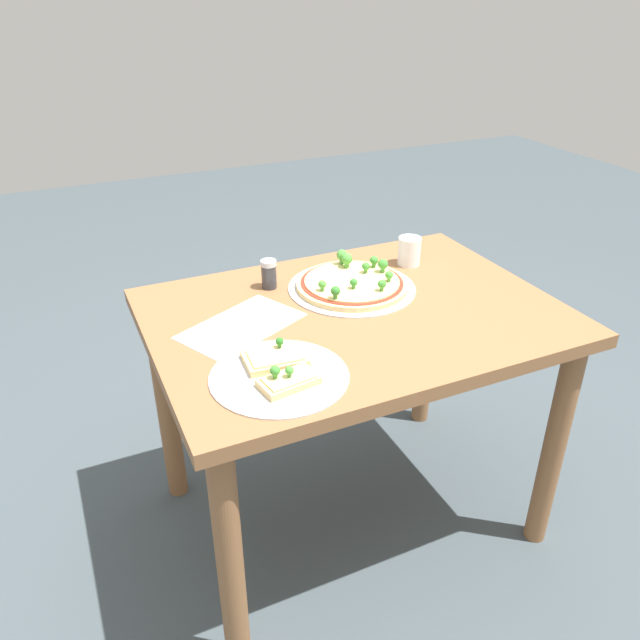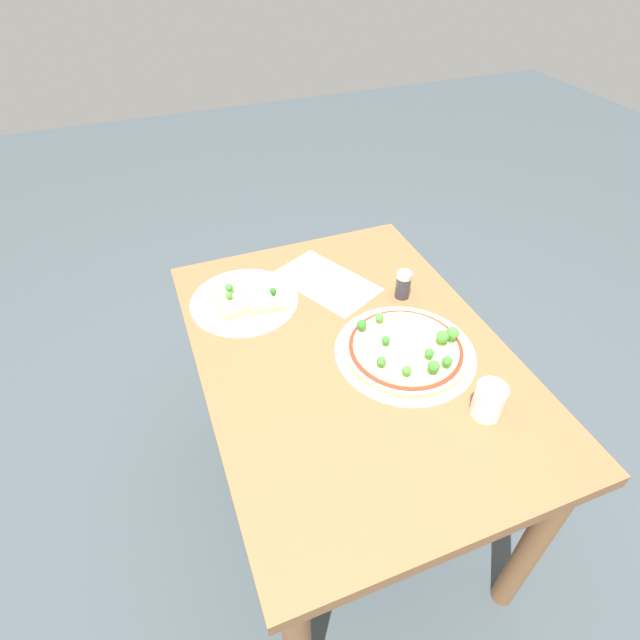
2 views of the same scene
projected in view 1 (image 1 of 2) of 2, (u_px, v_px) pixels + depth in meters
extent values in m
plane|color=#3D474C|center=(349.00, 511.00, 1.93)|extent=(8.00, 8.00, 0.00)
cube|color=brown|center=(355.00, 317.00, 1.60)|extent=(1.03, 0.75, 0.04)
cylinder|color=brown|center=(230.00, 563.00, 1.35)|extent=(0.06, 0.06, 0.67)
cylinder|color=brown|center=(554.00, 447.00, 1.69)|extent=(0.06, 0.06, 0.67)
cylinder|color=brown|center=(167.00, 406.00, 1.85)|extent=(0.06, 0.06, 0.67)
cylinder|color=brown|center=(427.00, 341.00, 2.19)|extent=(0.06, 0.06, 0.67)
cylinder|color=silver|center=(352.00, 288.00, 1.71)|extent=(0.35, 0.35, 0.00)
cylinder|color=#DBB775|center=(352.00, 285.00, 1.70)|extent=(0.30, 0.30, 0.01)
cylinder|color=#A82D1E|center=(352.00, 282.00, 1.70)|extent=(0.28, 0.28, 0.00)
cylinder|color=#EFD684|center=(352.00, 281.00, 1.70)|extent=(0.26, 0.26, 0.00)
sphere|color=#337A2D|center=(335.00, 291.00, 1.59)|extent=(0.03, 0.03, 0.03)
cylinder|color=#3F8136|center=(335.00, 297.00, 1.60)|extent=(0.01, 0.01, 0.01)
sphere|color=#479338|center=(389.00, 275.00, 1.68)|extent=(0.02, 0.02, 0.02)
cylinder|color=#51973E|center=(389.00, 280.00, 1.69)|extent=(0.01, 0.01, 0.01)
sphere|color=#3D8933|center=(383.00, 264.00, 1.73)|extent=(0.03, 0.03, 0.03)
cylinder|color=#488E3A|center=(383.00, 270.00, 1.74)|extent=(0.01, 0.01, 0.01)
sphere|color=#337A2D|center=(354.00, 282.00, 1.64)|extent=(0.02, 0.02, 0.02)
cylinder|color=#3F8136|center=(354.00, 287.00, 1.65)|extent=(0.01, 0.01, 0.01)
sphere|color=#3D8933|center=(374.00, 260.00, 1.76)|extent=(0.02, 0.02, 0.02)
cylinder|color=#488E3A|center=(374.00, 265.00, 1.77)|extent=(0.01, 0.01, 0.01)
sphere|color=#479338|center=(322.00, 284.00, 1.63)|extent=(0.02, 0.02, 0.02)
cylinder|color=#51973E|center=(322.00, 289.00, 1.64)|extent=(0.01, 0.01, 0.01)
sphere|color=#3D8933|center=(382.00, 284.00, 1.63)|extent=(0.02, 0.02, 0.02)
cylinder|color=#488E3A|center=(382.00, 289.00, 1.64)|extent=(0.01, 0.01, 0.01)
sphere|color=#3D8933|center=(366.00, 266.00, 1.73)|extent=(0.02, 0.02, 0.02)
cylinder|color=#488E3A|center=(366.00, 271.00, 1.74)|extent=(0.01, 0.01, 0.01)
sphere|color=#479338|center=(342.00, 255.00, 1.78)|extent=(0.03, 0.03, 0.03)
cylinder|color=#51973E|center=(342.00, 262.00, 1.79)|extent=(0.01, 0.01, 0.01)
sphere|color=#479338|center=(347.00, 259.00, 1.76)|extent=(0.03, 0.03, 0.03)
cylinder|color=#51973E|center=(347.00, 265.00, 1.77)|extent=(0.01, 0.01, 0.01)
cylinder|color=silver|center=(279.00, 376.00, 1.33)|extent=(0.30, 0.30, 0.00)
cube|color=#DBB775|center=(289.00, 382.00, 1.29)|extent=(0.13, 0.09, 0.02)
cube|color=#EFD684|center=(289.00, 378.00, 1.29)|extent=(0.11, 0.07, 0.00)
sphere|color=#479338|center=(289.00, 370.00, 1.28)|extent=(0.02, 0.02, 0.02)
cylinder|color=#51973E|center=(290.00, 375.00, 1.28)|extent=(0.01, 0.01, 0.01)
sphere|color=#3D8933|center=(275.00, 370.00, 1.27)|extent=(0.02, 0.02, 0.02)
cylinder|color=#488E3A|center=(275.00, 376.00, 1.28)|extent=(0.01, 0.01, 0.01)
cube|color=#DBB775|center=(275.00, 359.00, 1.37)|extent=(0.14, 0.10, 0.02)
cube|color=#EFD684|center=(275.00, 355.00, 1.36)|extent=(0.12, 0.09, 0.00)
sphere|color=#286B23|center=(280.00, 341.00, 1.38)|extent=(0.02, 0.02, 0.02)
cylinder|color=#37742D|center=(280.00, 346.00, 1.39)|extent=(0.01, 0.01, 0.01)
cylinder|color=white|center=(409.00, 251.00, 1.83)|extent=(0.07, 0.07, 0.08)
cylinder|color=#333338|center=(269.00, 277.00, 1.70)|extent=(0.04, 0.04, 0.07)
cylinder|color=#B2B2B7|center=(268.00, 263.00, 1.68)|extent=(0.04, 0.04, 0.01)
cube|color=silver|center=(242.00, 326.00, 1.52)|extent=(0.34, 0.29, 0.00)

